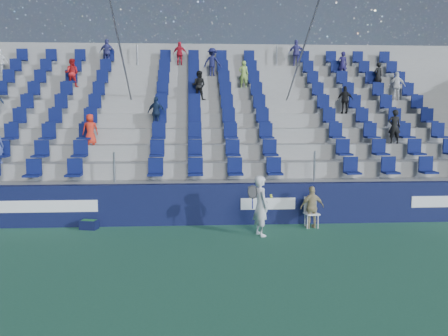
{
  "coord_description": "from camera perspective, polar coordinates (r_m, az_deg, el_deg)",
  "views": [
    {
      "loc": [
        -0.71,
        -11.2,
        3.33
      ],
      "look_at": [
        0.2,
        2.8,
        1.7
      ],
      "focal_mm": 40.0,
      "sensor_mm": 36.0,
      "label": 1
    }
  ],
  "objects": [
    {
      "name": "ground",
      "position": [
        11.7,
        -0.09,
        -9.9
      ],
      "size": [
        70.0,
        70.0,
        0.0
      ],
      "primitive_type": "plane",
      "color": "#2B6448",
      "rests_on": "ground"
    },
    {
      "name": "sponsor_wall",
      "position": [
        14.62,
        -0.86,
        -4.13
      ],
      "size": [
        24.0,
        0.32,
        1.2
      ],
      "color": "#10143B",
      "rests_on": "ground"
    },
    {
      "name": "grandstand",
      "position": [
        19.49,
        -1.64,
        3.11
      ],
      "size": [
        24.0,
        8.17,
        6.63
      ],
      "color": "gray",
      "rests_on": "ground"
    },
    {
      "name": "tennis_player",
      "position": [
        13.3,
        4.21,
        -4.31
      ],
      "size": [
        0.69,
        0.68,
        1.62
      ],
      "color": "silver",
      "rests_on": "ground"
    },
    {
      "name": "line_judge_chair",
      "position": [
        14.53,
        9.9,
        -4.73
      ],
      "size": [
        0.44,
        0.45,
        0.87
      ],
      "color": "white",
      "rests_on": "ground"
    },
    {
      "name": "line_judge",
      "position": [
        14.37,
        10.04,
        -4.43
      ],
      "size": [
        0.74,
        0.4,
        1.2
      ],
      "primitive_type": "imported",
      "rotation": [
        0.0,
        0.0,
        3.29
      ],
      "color": "tan",
      "rests_on": "ground"
    },
    {
      "name": "ball_bin",
      "position": [
        14.6,
        -15.17,
        -6.21
      ],
      "size": [
        0.53,
        0.41,
        0.27
      ],
      "color": "#0E1235",
      "rests_on": "ground"
    }
  ]
}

